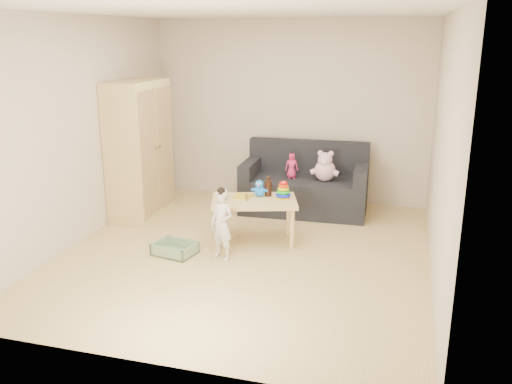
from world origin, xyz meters
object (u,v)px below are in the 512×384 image
(sofa, at_px, (304,195))
(play_table, at_px, (254,220))
(toddler, at_px, (222,225))
(wardrobe, at_px, (139,150))

(sofa, xyz_separation_m, play_table, (-0.36, -1.27, 0.02))
(sofa, height_order, play_table, play_table)
(play_table, xyz_separation_m, toddler, (-0.20, -0.59, 0.13))
(sofa, distance_m, play_table, 1.32)
(wardrobe, bearing_deg, play_table, -17.17)
(wardrobe, xyz_separation_m, toddler, (1.53, -1.12, -0.52))
(sofa, xyz_separation_m, toddler, (-0.56, -1.86, 0.15))
(play_table, distance_m, toddler, 0.63)
(wardrobe, distance_m, sofa, 2.32)
(wardrobe, bearing_deg, toddler, -36.22)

